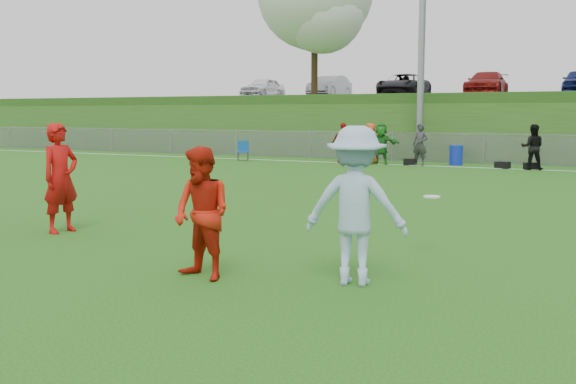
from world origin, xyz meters
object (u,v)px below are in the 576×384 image
Objects in this scene: frisbee at (432,197)px; recycling_bin at (456,155)px; player_red_center at (202,214)px; player_red_left at (61,178)px; player_blue at (356,206)px.

recycling_bin is (-3.12, 16.94, -0.47)m from frisbee.
frisbee is at bearing 64.07° from player_red_center.
player_blue reaches higher than player_red_left.
player_red_left is 0.99× the size of player_blue.
player_red_left reaches higher than frisbee.
recycling_bin is (-2.69, 19.02, -0.58)m from player_blue.
player_red_left is at bearing 171.96° from player_red_center.
recycling_bin is at bearing -2.27° from player_red_left.
player_red_center is 2.11× the size of recycling_bin.
player_blue reaches higher than recycling_bin.
player_red_left is 1.14× the size of player_red_center.
frisbee is at bearing -111.79° from player_blue.
player_blue is 7.71× the size of frisbee.
player_red_left is at bearing -19.33° from player_blue.
player_red_left reaches higher than player_red_center.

